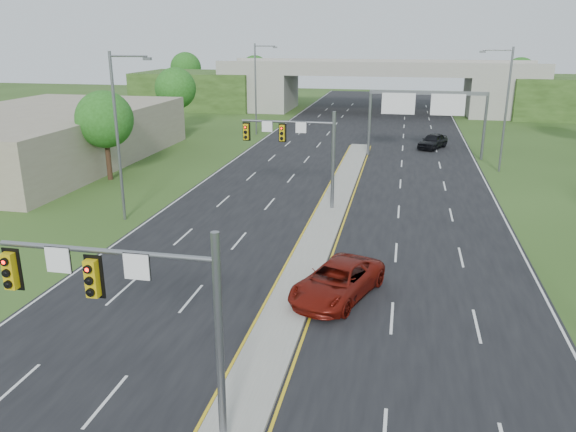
# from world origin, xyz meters

# --- Properties ---
(road) EXTENTS (24.00, 160.00, 0.02)m
(road) POSITION_xyz_m (0.00, 35.00, 0.01)
(road) COLOR black
(road) RESTS_ON ground
(median) EXTENTS (2.00, 54.00, 0.16)m
(median) POSITION_xyz_m (0.00, 23.00, 0.10)
(median) COLOR gray
(median) RESTS_ON road
(lane_markings) EXTENTS (23.72, 160.00, 0.01)m
(lane_markings) POSITION_xyz_m (-0.60, 28.91, 0.02)
(lane_markings) COLOR gold
(lane_markings) RESTS_ON road
(signal_mast_near) EXTENTS (6.62, 0.60, 7.00)m
(signal_mast_near) POSITION_xyz_m (-2.26, -0.07, 4.73)
(signal_mast_near) COLOR slate
(signal_mast_near) RESTS_ON ground
(signal_mast_far) EXTENTS (6.62, 0.60, 7.00)m
(signal_mast_far) POSITION_xyz_m (-2.26, 24.93, 4.73)
(signal_mast_far) COLOR slate
(signal_mast_far) RESTS_ON ground
(sign_gantry) EXTENTS (11.58, 0.44, 6.67)m
(sign_gantry) POSITION_xyz_m (6.68, 44.92, 5.24)
(sign_gantry) COLOR slate
(sign_gantry) RESTS_ON ground
(overpass) EXTENTS (80.00, 14.00, 8.10)m
(overpass) POSITION_xyz_m (0.00, 80.00, 3.55)
(overpass) COLOR gray
(overpass) RESTS_ON ground
(lightpole_l_mid) EXTENTS (2.85, 0.25, 11.00)m
(lightpole_l_mid) POSITION_xyz_m (-13.30, 20.00, 6.10)
(lightpole_l_mid) COLOR slate
(lightpole_l_mid) RESTS_ON ground
(lightpole_l_far) EXTENTS (2.85, 0.25, 11.00)m
(lightpole_l_far) POSITION_xyz_m (-13.30, 55.00, 6.10)
(lightpole_l_far) COLOR slate
(lightpole_l_far) RESTS_ON ground
(lightpole_r_far) EXTENTS (2.85, 0.25, 11.00)m
(lightpole_r_far) POSITION_xyz_m (13.30, 40.00, 6.10)
(lightpole_r_far) COLOR slate
(lightpole_r_far) RESTS_ON ground
(tree_l_near) EXTENTS (4.80, 4.80, 7.60)m
(tree_l_near) POSITION_xyz_m (-20.00, 30.00, 5.18)
(tree_l_near) COLOR #382316
(tree_l_near) RESTS_ON ground
(tree_l_mid) EXTENTS (5.20, 5.20, 8.12)m
(tree_l_mid) POSITION_xyz_m (-24.00, 55.00, 5.51)
(tree_l_mid) COLOR #382316
(tree_l_mid) RESTS_ON ground
(tree_back_a) EXTENTS (6.00, 6.00, 8.85)m
(tree_back_a) POSITION_xyz_m (-38.00, 94.00, 5.84)
(tree_back_a) COLOR #382316
(tree_back_a) RESTS_ON ground
(tree_back_b) EXTENTS (5.60, 5.60, 8.32)m
(tree_back_b) POSITION_xyz_m (-24.00, 94.00, 5.51)
(tree_back_b) COLOR #382316
(tree_back_b) RESTS_ON ground
(tree_back_c) EXTENTS (5.60, 5.60, 8.32)m
(tree_back_c) POSITION_xyz_m (24.00, 94.00, 5.51)
(tree_back_c) COLOR #382316
(tree_back_c) RESTS_ON ground
(commercial_building) EXTENTS (18.00, 30.00, 5.00)m
(commercial_building) POSITION_xyz_m (-30.00, 35.00, 2.50)
(commercial_building) COLOR gray
(commercial_building) RESTS_ON ground
(car_far_a) EXTENTS (4.58, 6.52, 1.65)m
(car_far_a) POSITION_xyz_m (2.06, 11.05, 0.85)
(car_far_a) COLOR #64110A
(car_far_a) RESTS_ON road
(car_far_c) EXTENTS (3.77, 5.21, 1.65)m
(car_far_c) POSITION_xyz_m (7.90, 49.97, 0.84)
(car_far_c) COLOR black
(car_far_c) RESTS_ON road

